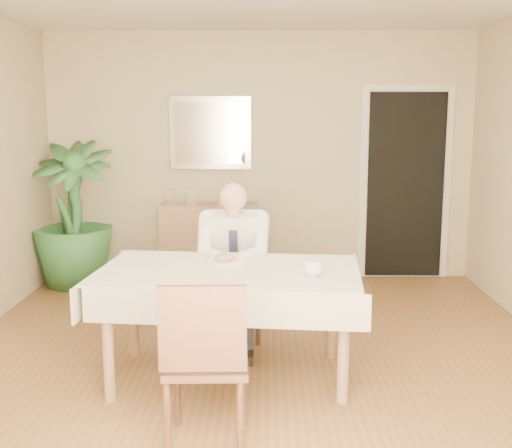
{
  "coord_description": "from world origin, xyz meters",
  "views": [
    {
      "loc": [
        0.08,
        -4.33,
        1.77
      ],
      "look_at": [
        0.0,
        0.35,
        0.95
      ],
      "focal_mm": 45.0,
      "sensor_mm": 36.0,
      "label": 1
    }
  ],
  "objects_px": {
    "potted_palm": "(73,214)",
    "dining_table": "(229,282)",
    "sideboard": "(210,242)",
    "chair_far": "(235,271)",
    "seated_man": "(233,258)",
    "coffee_mug": "(314,268)",
    "chair_near": "(205,355)"
  },
  "relations": [
    {
      "from": "chair_far",
      "to": "seated_man",
      "type": "bearing_deg",
      "value": -95.15
    },
    {
      "from": "chair_near",
      "to": "coffee_mug",
      "type": "height_order",
      "value": "chair_near"
    },
    {
      "from": "chair_near",
      "to": "coffee_mug",
      "type": "xyz_separation_m",
      "value": [
        0.61,
        0.77,
        0.28
      ]
    },
    {
      "from": "chair_far",
      "to": "potted_palm",
      "type": "height_order",
      "value": "potted_palm"
    },
    {
      "from": "coffee_mug",
      "to": "sideboard",
      "type": "bearing_deg",
      "value": 108.12
    },
    {
      "from": "chair_near",
      "to": "seated_man",
      "type": "bearing_deg",
      "value": 85.09
    },
    {
      "from": "chair_far",
      "to": "coffee_mug",
      "type": "bearing_deg",
      "value": -67.64
    },
    {
      "from": "seated_man",
      "to": "chair_far",
      "type": "bearing_deg",
      "value": 90.0
    },
    {
      "from": "chair_near",
      "to": "chair_far",
      "type": "bearing_deg",
      "value": 85.5
    },
    {
      "from": "seated_man",
      "to": "potted_palm",
      "type": "height_order",
      "value": "potted_palm"
    },
    {
      "from": "seated_man",
      "to": "potted_palm",
      "type": "bearing_deg",
      "value": 134.92
    },
    {
      "from": "seated_man",
      "to": "coffee_mug",
      "type": "height_order",
      "value": "seated_man"
    },
    {
      "from": "dining_table",
      "to": "chair_near",
      "type": "xyz_separation_m",
      "value": [
        -0.07,
        -0.94,
        -0.14
      ]
    },
    {
      "from": "sideboard",
      "to": "seated_man",
      "type": "bearing_deg",
      "value": -80.5
    },
    {
      "from": "seated_man",
      "to": "coffee_mug",
      "type": "xyz_separation_m",
      "value": [
        0.55,
        -0.76,
        0.11
      ]
    },
    {
      "from": "dining_table",
      "to": "seated_man",
      "type": "height_order",
      "value": "seated_man"
    },
    {
      "from": "dining_table",
      "to": "seated_man",
      "type": "xyz_separation_m",
      "value": [
        0.0,
        0.59,
        0.02
      ]
    },
    {
      "from": "dining_table",
      "to": "coffee_mug",
      "type": "relative_size",
      "value": 14.5
    },
    {
      "from": "sideboard",
      "to": "potted_palm",
      "type": "distance_m",
      "value": 1.44
    },
    {
      "from": "chair_near",
      "to": "sideboard",
      "type": "height_order",
      "value": "chair_near"
    },
    {
      "from": "chair_far",
      "to": "sideboard",
      "type": "relative_size",
      "value": 0.89
    },
    {
      "from": "coffee_mug",
      "to": "dining_table",
      "type": "bearing_deg",
      "value": 163.22
    },
    {
      "from": "coffee_mug",
      "to": "potted_palm",
      "type": "bearing_deg",
      "value": 132.39
    },
    {
      "from": "chair_near",
      "to": "sideboard",
      "type": "distance_m",
      "value": 3.52
    },
    {
      "from": "dining_table",
      "to": "chair_near",
      "type": "distance_m",
      "value": 0.95
    },
    {
      "from": "chair_near",
      "to": "seated_man",
      "type": "height_order",
      "value": "seated_man"
    },
    {
      "from": "seated_man",
      "to": "potted_palm",
      "type": "relative_size",
      "value": 0.84
    },
    {
      "from": "potted_palm",
      "to": "dining_table",
      "type": "bearing_deg",
      "value": -53.39
    },
    {
      "from": "chair_far",
      "to": "seated_man",
      "type": "distance_m",
      "value": 0.34
    },
    {
      "from": "chair_far",
      "to": "coffee_mug",
      "type": "xyz_separation_m",
      "value": [
        0.55,
        -1.05,
        0.29
      ]
    },
    {
      "from": "potted_palm",
      "to": "sideboard",
      "type": "bearing_deg",
      "value": 9.9
    },
    {
      "from": "chair_far",
      "to": "seated_man",
      "type": "xyz_separation_m",
      "value": [
        0.0,
        -0.29,
        0.18
      ]
    }
  ]
}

